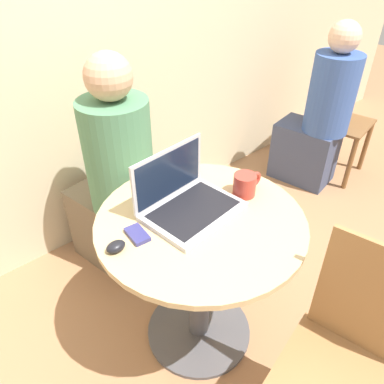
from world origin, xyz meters
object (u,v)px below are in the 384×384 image
chair_empty (347,366)px  person_seated (116,189)px  laptop (186,200)px  cell_phone (137,234)px

chair_empty → person_seated: person_seated is taller
laptop → person_seated: (0.00, 0.57, -0.25)m
laptop → person_seated: size_ratio=0.32×
laptop → chair_empty: size_ratio=0.43×
cell_phone → person_seated: size_ratio=0.09×
cell_phone → laptop: bearing=1.1°
chair_empty → person_seated: bearing=92.9°
chair_empty → person_seated: size_ratio=0.73×
chair_empty → person_seated: 1.31m
laptop → person_seated: bearing=89.5°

